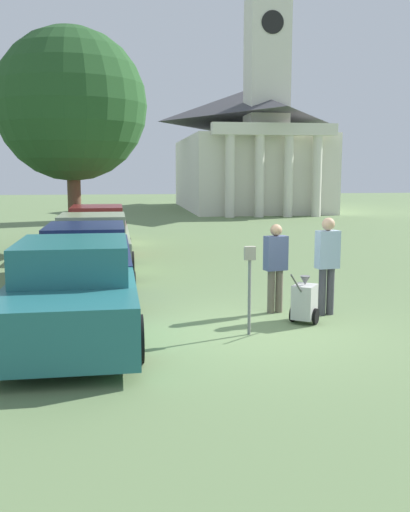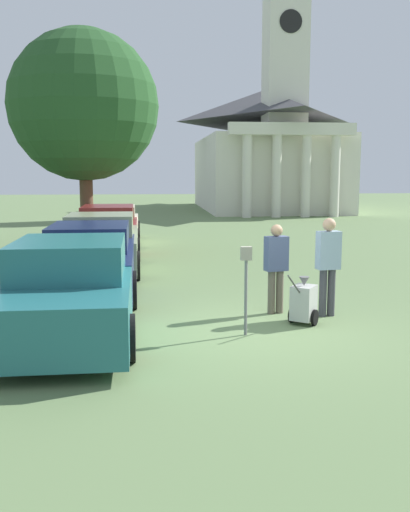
{
  "view_description": "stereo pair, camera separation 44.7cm",
  "coord_description": "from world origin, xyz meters",
  "px_view_note": "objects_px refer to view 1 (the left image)",
  "views": [
    {
      "loc": [
        -2.17,
        -9.14,
        2.65
      ],
      "look_at": [
        -0.67,
        1.23,
        1.1
      ],
      "focal_mm": 40.0,
      "sensor_mm": 36.0,
      "label": 1
    },
    {
      "loc": [
        -1.73,
        -9.19,
        2.65
      ],
      "look_at": [
        -0.67,
        1.23,
        1.1
      ],
      "focal_mm": 40.0,
      "sensor_mm": 36.0,
      "label": 2
    }
  ],
  "objects_px": {
    "parked_car_cream": "(101,226)",
    "person_worker": "(276,263)",
    "parked_car_maroon": "(98,233)",
    "church": "(248,139)",
    "parked_car_sage": "(93,245)",
    "parked_car_navy": "(87,262)",
    "parking_meter": "(250,274)",
    "equipment_cart": "(304,301)",
    "parked_car_teal": "(75,292)",
    "person_supervisor": "(327,259)"
  },
  "relations": [
    {
      "from": "parked_car_teal",
      "to": "parked_car_navy",
      "type": "relative_size",
      "value": 0.97
    },
    {
      "from": "parked_car_maroon",
      "to": "church",
      "type": "height_order",
      "value": "church"
    },
    {
      "from": "parked_car_cream",
      "to": "person_supervisor",
      "type": "distance_m",
      "value": 12.28
    },
    {
      "from": "person_supervisor",
      "to": "equipment_cart",
      "type": "relative_size",
      "value": 1.83
    },
    {
      "from": "parked_car_teal",
      "to": "parked_car_cream",
      "type": "xyz_separation_m",
      "value": [
        -0.0,
        12.13,
        -0.06
      ]
    },
    {
      "from": "parked_car_sage",
      "to": "parked_car_navy",
      "type": "bearing_deg",
      "value": -90.67
    },
    {
      "from": "person_worker",
      "to": "equipment_cart",
      "type": "bearing_deg",
      "value": 97.65
    },
    {
      "from": "parking_meter",
      "to": "person_supervisor",
      "type": "height_order",
      "value": "person_supervisor"
    },
    {
      "from": "parking_meter",
      "to": "equipment_cart",
      "type": "relative_size",
      "value": 1.47
    },
    {
      "from": "person_worker",
      "to": "equipment_cart",
      "type": "distance_m",
      "value": 1.04
    },
    {
      "from": "parked_car_teal",
      "to": "parking_meter",
      "type": "height_order",
      "value": "parked_car_teal"
    },
    {
      "from": "parked_car_maroon",
      "to": "person_worker",
      "type": "bearing_deg",
      "value": -66.2
    },
    {
      "from": "parked_car_teal",
      "to": "parked_car_navy",
      "type": "xyz_separation_m",
      "value": [
        -0.0,
        3.18,
        -0.0
      ]
    },
    {
      "from": "parked_car_sage",
      "to": "parking_meter",
      "type": "relative_size",
      "value": 3.24
    },
    {
      "from": "parked_car_cream",
      "to": "person_worker",
      "type": "distance_m",
      "value": 11.69
    },
    {
      "from": "parked_car_maroon",
      "to": "parked_car_cream",
      "type": "distance_m",
      "value": 3.15
    },
    {
      "from": "parked_car_teal",
      "to": "parked_car_sage",
      "type": "height_order",
      "value": "parked_car_teal"
    },
    {
      "from": "person_supervisor",
      "to": "equipment_cart",
      "type": "height_order",
      "value": "person_supervisor"
    },
    {
      "from": "church",
      "to": "parked_car_navy",
      "type": "bearing_deg",
      "value": -109.19
    },
    {
      "from": "parked_car_sage",
      "to": "parking_meter",
      "type": "xyz_separation_m",
      "value": [
        2.81,
        -6.39,
        0.29
      ]
    },
    {
      "from": "parked_car_sage",
      "to": "parked_car_cream",
      "type": "distance_m",
      "value": 6.11
    },
    {
      "from": "person_supervisor",
      "to": "person_worker",
      "type": "bearing_deg",
      "value": -27.43
    },
    {
      "from": "parking_meter",
      "to": "parked_car_cream",
      "type": "bearing_deg",
      "value": 102.68
    },
    {
      "from": "parked_car_sage",
      "to": "person_supervisor",
      "type": "distance_m",
      "value": 6.98
    },
    {
      "from": "parked_car_navy",
      "to": "equipment_cart",
      "type": "height_order",
      "value": "parked_car_navy"
    },
    {
      "from": "parked_car_cream",
      "to": "person_worker",
      "type": "relative_size",
      "value": 3.01
    },
    {
      "from": "person_supervisor",
      "to": "parked_car_teal",
      "type": "bearing_deg",
      "value": 0.01
    },
    {
      "from": "person_supervisor",
      "to": "church",
      "type": "distance_m",
      "value": 30.9
    },
    {
      "from": "parked_car_sage",
      "to": "parked_car_teal",
      "type": "bearing_deg",
      "value": -90.67
    },
    {
      "from": "parked_car_cream",
      "to": "equipment_cart",
      "type": "bearing_deg",
      "value": -72.4
    },
    {
      "from": "person_worker",
      "to": "parking_meter",
      "type": "bearing_deg",
      "value": 46.15
    },
    {
      "from": "parked_car_maroon",
      "to": "church",
      "type": "relative_size",
      "value": 0.24
    },
    {
      "from": "parked_car_maroon",
      "to": "parked_car_cream",
      "type": "bearing_deg",
      "value": 89.33
    },
    {
      "from": "parked_car_teal",
      "to": "parked_car_maroon",
      "type": "height_order",
      "value": "parked_car_maroon"
    },
    {
      "from": "parking_meter",
      "to": "person_worker",
      "type": "bearing_deg",
      "value": 59.64
    },
    {
      "from": "parked_car_maroon",
      "to": "person_worker",
      "type": "distance_m",
      "value": 8.75
    },
    {
      "from": "parked_car_cream",
      "to": "person_worker",
      "type": "height_order",
      "value": "person_worker"
    },
    {
      "from": "parking_meter",
      "to": "equipment_cart",
      "type": "xyz_separation_m",
      "value": [
        1.12,
        0.57,
        -0.62
      ]
    },
    {
      "from": "parked_car_teal",
      "to": "church",
      "type": "height_order",
      "value": "church"
    },
    {
      "from": "parked_car_navy",
      "to": "person_worker",
      "type": "xyz_separation_m",
      "value": [
        3.62,
        -2.16,
        0.23
      ]
    },
    {
      "from": "parking_meter",
      "to": "parked_car_teal",
      "type": "bearing_deg",
      "value": 172.55
    },
    {
      "from": "parked_car_navy",
      "to": "equipment_cart",
      "type": "relative_size",
      "value": 5.21
    },
    {
      "from": "parked_car_sage",
      "to": "parked_car_cream",
      "type": "bearing_deg",
      "value": 89.33
    },
    {
      "from": "parked_car_maroon",
      "to": "parking_meter",
      "type": "xyz_separation_m",
      "value": [
        2.81,
        -9.35,
        0.28
      ]
    },
    {
      "from": "parked_car_maroon",
      "to": "equipment_cart",
      "type": "distance_m",
      "value": 9.62
    },
    {
      "from": "parked_car_teal",
      "to": "parked_car_navy",
      "type": "bearing_deg",
      "value": 89.33
    },
    {
      "from": "parked_car_navy",
      "to": "church",
      "type": "bearing_deg",
      "value": 70.14
    },
    {
      "from": "parked_car_cream",
      "to": "parked_car_maroon",
      "type": "bearing_deg",
      "value": -90.67
    },
    {
      "from": "church",
      "to": "parked_car_maroon",
      "type": "bearing_deg",
      "value": -113.75
    },
    {
      "from": "equipment_cart",
      "to": "church",
      "type": "relative_size",
      "value": 0.05
    }
  ]
}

